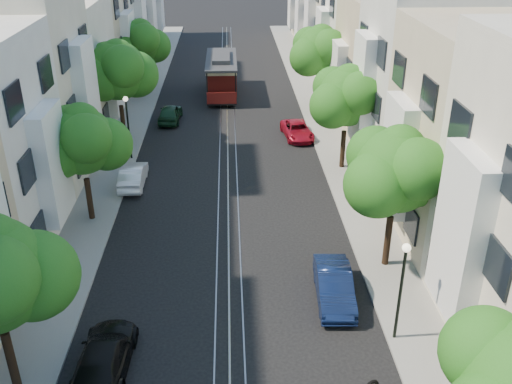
{
  "coord_description": "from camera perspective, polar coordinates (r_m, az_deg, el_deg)",
  "views": [
    {
      "loc": [
        0.21,
        -12.72,
        14.81
      ],
      "look_at": [
        1.41,
        12.47,
        2.2
      ],
      "focal_mm": 40.0,
      "sensor_mm": 36.0,
      "label": 1
    }
  ],
  "objects": [
    {
      "name": "sidewalk_east",
      "position": [
        43.88,
        6.71,
        6.74
      ],
      "size": [
        2.5,
        80.0,
        0.12
      ],
      "primitive_type": "cube",
      "color": "gray",
      "rests_on": "ground"
    },
    {
      "name": "rail_right",
      "position": [
        43.33,
        -2.13,
        6.57
      ],
      "size": [
        0.06,
        80.0,
        0.02
      ],
      "primitive_type": "cube",
      "color": "gray",
      "rests_on": "ground"
    },
    {
      "name": "tree_e_d",
      "position": [
        45.37,
        6.46,
        13.74
      ],
      "size": [
        5.01,
        4.16,
        6.85
      ],
      "color": "black",
      "rests_on": "ground"
    },
    {
      "name": "lamp_east",
      "position": [
        21.45,
        14.43,
        -8.32
      ],
      "size": [
        0.32,
        0.32,
        4.16
      ],
      "color": "black",
      "rests_on": "ground"
    },
    {
      "name": "townhouses_west",
      "position": [
        43.5,
        -19.23,
        12.2
      ],
      "size": [
        7.75,
        72.0,
        11.76
      ],
      "color": "silver",
      "rests_on": "ground"
    },
    {
      "name": "tree_e_c",
      "position": [
        34.98,
        9.14,
        9.25
      ],
      "size": [
        4.84,
        3.99,
        6.52
      ],
      "color": "black",
      "rests_on": "ground"
    },
    {
      "name": "cable_car",
      "position": [
        50.74,
        -3.46,
        11.79
      ],
      "size": [
        2.63,
        8.39,
        3.22
      ],
      "rotation": [
        0.0,
        0.0,
        0.0
      ],
      "color": "black",
      "rests_on": "ground"
    },
    {
      "name": "tree_e_b",
      "position": [
        24.94,
        13.95,
        1.91
      ],
      "size": [
        4.93,
        4.08,
        6.68
      ],
      "color": "black",
      "rests_on": "ground"
    },
    {
      "name": "tree_w_c",
      "position": [
        39.63,
        -13.61,
        11.6
      ],
      "size": [
        5.13,
        4.28,
        7.09
      ],
      "color": "black",
      "rests_on": "ground"
    },
    {
      "name": "sidewalk_west",
      "position": [
        43.95,
        -12.41,
        6.32
      ],
      "size": [
        2.5,
        80.0,
        0.12
      ],
      "primitive_type": "cube",
      "color": "gray",
      "rests_on": "ground"
    },
    {
      "name": "rail_slot",
      "position": [
        43.33,
        -2.86,
        6.56
      ],
      "size": [
        0.06,
        80.0,
        0.02
      ],
      "primitive_type": "cube",
      "color": "gray",
      "rests_on": "ground"
    },
    {
      "name": "parked_car_w_mid",
      "position": [
        34.46,
        -12.19,
        1.62
      ],
      "size": [
        1.34,
        3.82,
        1.26
      ],
      "primitive_type": "imported",
      "rotation": [
        0.0,
        0.0,
        3.15
      ],
      "color": "white",
      "rests_on": "ground"
    },
    {
      "name": "tree_w_b",
      "position": [
        29.59,
        -16.98,
        4.76
      ],
      "size": [
        4.72,
        3.87,
        6.27
      ],
      "color": "black",
      "rests_on": "ground"
    },
    {
      "name": "lane_line",
      "position": [
        43.33,
        -2.86,
        6.55
      ],
      "size": [
        0.08,
        80.0,
        0.01
      ],
      "primitive_type": "cube",
      "color": "tan",
      "rests_on": "ground"
    },
    {
      "name": "townhouses_east",
      "position": [
        43.36,
        13.29,
        13.05
      ],
      "size": [
        7.75,
        72.0,
        12.0
      ],
      "color": "beige",
      "rests_on": "ground"
    },
    {
      "name": "parked_car_w_near",
      "position": [
        21.57,
        -14.92,
        -15.63
      ],
      "size": [
        1.96,
        4.48,
        1.28
      ],
      "primitive_type": "imported",
      "rotation": [
        0.0,
        0.0,
        3.1
      ],
      "color": "black",
      "rests_on": "ground"
    },
    {
      "name": "ground",
      "position": [
        43.34,
        -2.86,
        6.55
      ],
      "size": [
        200.0,
        200.0,
        0.0
      ],
      "primitive_type": "plane",
      "color": "black",
      "rests_on": "ground"
    },
    {
      "name": "tree_w_d",
      "position": [
        50.3,
        -11.43,
        14.35
      ],
      "size": [
        4.84,
        3.99,
        6.52
      ],
      "color": "black",
      "rests_on": "ground"
    },
    {
      "name": "parked_car_e_far",
      "position": [
        41.05,
        4.14,
        6.17
      ],
      "size": [
        2.31,
        4.17,
        1.1
      ],
      "primitive_type": "imported",
      "rotation": [
        0.0,
        0.0,
        0.12
      ],
      "color": "maroon",
      "rests_on": "ground"
    },
    {
      "name": "lamp_west",
      "position": [
        37.3,
        -12.73,
        7.19
      ],
      "size": [
        0.32,
        0.32,
        4.16
      ],
      "color": "black",
      "rests_on": "ground"
    },
    {
      "name": "parked_car_w_far",
      "position": [
        44.67,
        -8.59,
        7.81
      ],
      "size": [
        1.76,
        4.0,
        1.34
      ],
      "primitive_type": "imported",
      "rotation": [
        0.0,
        0.0,
        3.1
      ],
      "color": "#163821",
      "rests_on": "ground"
    },
    {
      "name": "parked_car_e_mid",
      "position": [
        24.31,
        7.83,
        -9.28
      ],
      "size": [
        1.63,
        4.18,
        1.36
      ],
      "primitive_type": "imported",
      "rotation": [
        0.0,
        0.0,
        -0.05
      ],
      "color": "#0B1638",
      "rests_on": "ground"
    },
    {
      "name": "rail_left",
      "position": [
        43.34,
        -3.59,
        6.54
      ],
      "size": [
        0.06,
        80.0,
        0.02
      ],
      "primitive_type": "cube",
      "color": "gray",
      "rests_on": "ground"
    }
  ]
}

